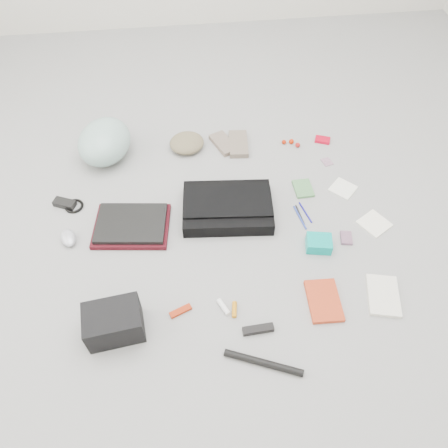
{
  "coord_description": "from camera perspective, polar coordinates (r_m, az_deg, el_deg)",
  "views": [
    {
      "loc": [
        -0.15,
        -1.26,
        1.65
      ],
      "look_at": [
        0.0,
        0.0,
        0.05
      ],
      "focal_mm": 35.0,
      "sensor_mm": 36.0,
      "label": 1
    }
  ],
  "objects": [
    {
      "name": "pen_navy",
      "position": [
        2.18,
        10.58,
        1.51
      ],
      "size": [
        0.04,
        0.14,
        0.01
      ],
      "primitive_type": "cylinder",
      "rotation": [
        1.57,
        0.0,
        0.23
      ],
      "color": "#100D87",
      "rests_on": "ground_plane"
    },
    {
      "name": "multitool",
      "position": [
        1.85,
        -5.7,
        -11.24
      ],
      "size": [
        0.1,
        0.06,
        0.01
      ],
      "primitive_type": "cube",
      "rotation": [
        0.0,
        0.0,
        0.38
      ],
      "color": "#9F2306",
      "rests_on": "ground_plane"
    },
    {
      "name": "pen_blue",
      "position": [
        2.16,
        9.88,
        0.85
      ],
      "size": [
        0.04,
        0.15,
        0.01
      ],
      "primitive_type": "cylinder",
      "rotation": [
        1.57,
        0.0,
        0.18
      ],
      "color": "#263AA2",
      "rests_on": "ground_plane"
    },
    {
      "name": "beanie",
      "position": [
        2.47,
        -4.89,
        10.52
      ],
      "size": [
        0.24,
        0.24,
        0.07
      ],
      "primitive_type": "ellipsoid",
      "rotation": [
        0.0,
        0.0,
        0.35
      ],
      "color": "#776A4D",
      "rests_on": "ground_plane"
    },
    {
      "name": "lollipop_a",
      "position": [
        2.52,
        7.84,
        10.57
      ],
      "size": [
        0.03,
        0.03,
        0.03
      ],
      "primitive_type": "sphere",
      "rotation": [
        0.0,
        0.0,
        0.29
      ],
      "color": "#AB1C03",
      "rests_on": "ground_plane"
    },
    {
      "name": "altoids_tin",
      "position": [
        2.58,
        12.74,
        10.67
      ],
      "size": [
        0.1,
        0.08,
        0.02
      ],
      "primitive_type": "cube",
      "rotation": [
        0.0,
        0.0,
        -0.38
      ],
      "color": "red",
      "rests_on": "ground_plane"
    },
    {
      "name": "power_brick",
      "position": [
        2.31,
        -20.1,
        2.55
      ],
      "size": [
        0.12,
        0.09,
        0.03
      ],
      "primitive_type": "cube",
      "rotation": [
        0.0,
        0.0,
        -0.41
      ],
      "color": "black",
      "rests_on": "ground_plane"
    },
    {
      "name": "accordion_wallet",
      "position": [
        2.05,
        12.28,
        -2.49
      ],
      "size": [
        0.13,
        0.11,
        0.06
      ],
      "primitive_type": "cube",
      "rotation": [
        0.0,
        0.0,
        -0.19
      ],
      "color": "#02ACA1",
      "rests_on": "ground_plane"
    },
    {
      "name": "toiletry_tube_orange",
      "position": [
        1.84,
        1.37,
        -11.1
      ],
      "size": [
        0.03,
        0.07,
        0.02
      ],
      "primitive_type": "cylinder",
      "rotation": [
        1.57,
        0.0,
        -0.16
      ],
      "color": "orange",
      "rests_on": "ground_plane"
    },
    {
      "name": "toiletry_tube_white",
      "position": [
        1.85,
        -0.08,
        -10.76
      ],
      "size": [
        0.05,
        0.08,
        0.02
      ],
      "primitive_type": "cylinder",
      "rotation": [
        1.57,
        0.0,
        0.44
      ],
      "color": "white",
      "rests_on": "ground_plane"
    },
    {
      "name": "cable_coil",
      "position": [
        2.29,
        -18.99,
        2.23
      ],
      "size": [
        0.11,
        0.11,
        0.01
      ],
      "primitive_type": "torus",
      "rotation": [
        0.0,
        0.0,
        -0.23
      ],
      "color": "black",
      "rests_on": "ground_plane"
    },
    {
      "name": "stamp_sheet",
      "position": [
        2.46,
        13.3,
        7.92
      ],
      "size": [
        0.06,
        0.07,
        0.0
      ],
      "primitive_type": "cube",
      "rotation": [
        0.0,
        0.0,
        0.26
      ],
      "color": "#A57A93",
      "rests_on": "ground_plane"
    },
    {
      "name": "ground_plane",
      "position": [
        2.08,
        0.0,
        -0.86
      ],
      "size": [
        4.0,
        4.0,
        0.0
      ],
      "primitive_type": "plane",
      "color": "gray"
    },
    {
      "name": "laptop",
      "position": [
        2.11,
        -12.04,
        0.09
      ],
      "size": [
        0.35,
        0.27,
        0.02
      ],
      "primitive_type": "cube",
      "rotation": [
        0.0,
        0.0,
        -0.12
      ],
      "color": "black",
      "rests_on": "laptop_sleeve"
    },
    {
      "name": "mouse",
      "position": [
        2.16,
        -19.69,
        -1.69
      ],
      "size": [
        0.1,
        0.12,
        0.04
      ],
      "primitive_type": "ellipsoid",
      "rotation": [
        0.0,
        0.0,
        0.34
      ],
      "color": "#B3B5C1",
      "rests_on": "ground_plane"
    },
    {
      "name": "mitten_right",
      "position": [
        2.49,
        1.89,
        10.41
      ],
      "size": [
        0.12,
        0.21,
        0.03
      ],
      "primitive_type": "cube",
      "rotation": [
        0.0,
        0.0,
        -0.09
      ],
      "color": "#7E6E5E",
      "rests_on": "ground_plane"
    },
    {
      "name": "laptop_sleeve",
      "position": [
        2.13,
        -11.94,
        -0.3
      ],
      "size": [
        0.38,
        0.31,
        0.02
      ],
      "primitive_type": "cube",
      "rotation": [
        0.0,
        0.0,
        -0.12
      ],
      "color": "#450B14",
      "rests_on": "ground_plane"
    },
    {
      "name": "book_red",
      "position": [
        1.91,
        12.91,
        -9.74
      ],
      "size": [
        0.14,
        0.2,
        0.02
      ],
      "primitive_type": "cube",
      "rotation": [
        0.0,
        0.0,
        -0.04
      ],
      "color": "red",
      "rests_on": "ground_plane"
    },
    {
      "name": "book_white",
      "position": [
        1.99,
        20.08,
        -8.78
      ],
      "size": [
        0.17,
        0.22,
        0.02
      ],
      "primitive_type": "cube",
      "rotation": [
        0.0,
        0.0,
        -0.24
      ],
      "color": "silver",
      "rests_on": "ground_plane"
    },
    {
      "name": "mitten_left",
      "position": [
        2.49,
        -0.07,
        10.48
      ],
      "size": [
        0.16,
        0.2,
        0.03
      ],
      "primitive_type": "cube",
      "rotation": [
        0.0,
        0.0,
        0.41
      ],
      "color": "gray",
      "rests_on": "ground_plane"
    },
    {
      "name": "bike_helmet",
      "position": [
        2.45,
        -15.34,
        10.34
      ],
      "size": [
        0.36,
        0.4,
        0.2
      ],
      "primitive_type": "ellipsoid",
      "rotation": [
        0.0,
        0.0,
        -0.3
      ],
      "color": "#9FC8C0",
      "rests_on": "ground_plane"
    },
    {
      "name": "napkin_bottom",
      "position": [
        2.22,
        19.04,
        0.06
      ],
      "size": [
        0.17,
        0.17,
        0.01
      ],
      "primitive_type": "cube",
      "rotation": [
        0.0,
        0.0,
        0.54
      ],
      "color": "white",
      "rests_on": "ground_plane"
    },
    {
      "name": "napkin_top",
      "position": [
        2.34,
        15.28,
        4.49
      ],
      "size": [
        0.16,
        0.16,
        0.01
      ],
      "primitive_type": "cube",
      "rotation": [
        0.0,
        0.0,
        0.78
      ],
      "color": "white",
      "rests_on": "ground_plane"
    },
    {
      "name": "lollipop_c",
      "position": [
        2.52,
        9.59,
        10.14
      ],
      "size": [
        0.03,
        0.03,
        0.03
      ],
      "primitive_type": "sphere",
      "rotation": [
        0.0,
        0.0,
        -0.15
      ],
      "color": "#A71A16",
      "rests_on": "ground_plane"
    },
    {
      "name": "camera_bag",
      "position": [
        1.8,
        -14.19,
        -12.38
      ],
      "size": [
        0.24,
        0.18,
        0.14
      ],
      "primitive_type": "cube",
      "rotation": [
        0.0,
        0.0,
        0.11
      ],
      "color": "black",
      "rests_on": "ground_plane"
    },
    {
      "name": "bike_pump",
      "position": [
        1.75,
        5.16,
        -17.6
      ],
      "size": [
        0.3,
        0.14,
        0.03
      ],
      "primitive_type": "cylinder",
      "rotation": [
        0.0,
        1.57,
        -0.39
      ],
      "color": "black",
      "rests_on": "ground_plane"
    },
    {
      "name": "pen_black",
      "position": [
        2.17,
        9.9,
        1.22
      ],
      "size": [
        0.02,
        0.13,
        0.01
      ],
      "primitive_type": "cylinder",
      "rotation": [
        1.57,
        0.0,
        0.11
      ],
      "color": "black",
      "rests_on": "ground_plane"
    },
    {
      "name": "u_lock",
      "position": [
        1.81,
        4.48,
        -13.55
      ],
      "size": [
        0.13,
        0.04,
        0.03
      ],
      "primitive_type": "cube",
      "rotation": [
        0.0,
        0.0,
        0.04
      ],
      "color": "black",
      "rests_on": "ground_plane"
    },
    {
      "name": "card_deck",
      "position": [
        2.12,
        15.68,
        -1.77
      ],
      "size": [
        0.07,
        0.08,
        0.01
      ],
      "primitive_type": "cube",
      "rotation": [
        0.0,
        0.0,
        -0.2
      ],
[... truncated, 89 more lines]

